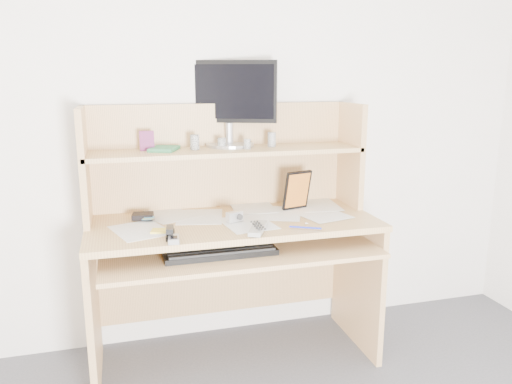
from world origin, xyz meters
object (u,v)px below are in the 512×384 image
object	(u,v)px
desk	(230,226)
tv_remote	(258,228)
game_case	(297,190)
monitor	(228,101)
keyboard	(220,250)

from	to	relation	value
desk	tv_remote	xyz separation A→B (m)	(0.06, -0.29, 0.07)
game_case	monitor	bearing A→B (deg)	136.20
tv_remote	game_case	size ratio (longest dim) A/B	0.97
game_case	keyboard	bearing A→B (deg)	-164.83
desk	keyboard	world-z (taller)	desk
keyboard	game_case	world-z (taller)	game_case
game_case	tv_remote	bearing A→B (deg)	-149.42
monitor	keyboard	bearing A→B (deg)	-85.32
desk	monitor	distance (m)	0.65
keyboard	game_case	distance (m)	0.57
tv_remote	game_case	distance (m)	0.43
desk	monitor	world-z (taller)	monitor
monitor	game_case	bearing A→B (deg)	-6.01
keyboard	tv_remote	size ratio (longest dim) A/B	2.53
desk	monitor	size ratio (longest dim) A/B	2.92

